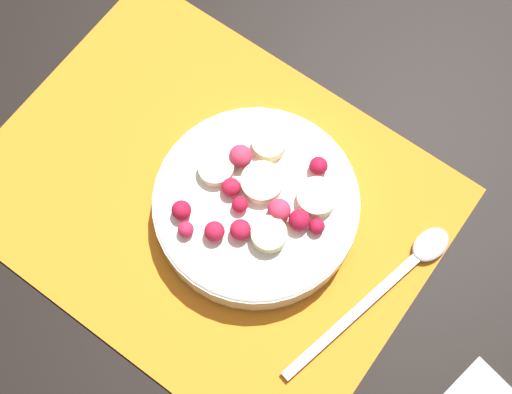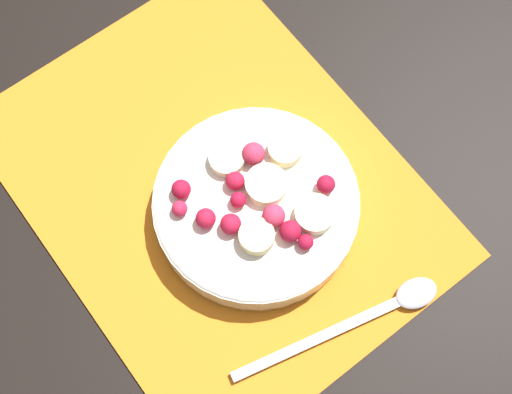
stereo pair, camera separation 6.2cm
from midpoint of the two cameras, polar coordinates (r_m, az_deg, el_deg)
name	(u,v)px [view 1 (the left image)]	position (r m, az deg, el deg)	size (l,w,h in m)	color
ground_plane	(209,198)	(0.67, -6.43, -0.49)	(3.00, 3.00, 0.00)	black
placemat	(208,197)	(0.67, -6.46, -0.40)	(0.42, 0.32, 0.01)	orange
fruit_bowl	(256,204)	(0.64, -2.73, -0.95)	(0.19, 0.19, 0.05)	silver
spoon	(399,273)	(0.65, 8.70, -6.44)	(0.06, 0.20, 0.01)	#B2B2B7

